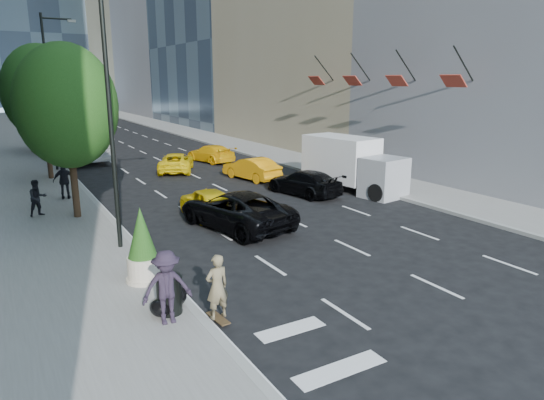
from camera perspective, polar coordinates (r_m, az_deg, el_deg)
ground at (r=17.72m, az=6.83°, el=-6.13°), size 160.00×160.00×0.00m
sidewalk_left at (r=43.68m, az=-28.40°, el=4.43°), size 6.00×120.00×0.15m
sidewalk_right at (r=48.06m, az=-5.13°, el=6.78°), size 4.00×120.00×0.15m
lamp_near at (r=17.66m, az=-18.18°, el=12.49°), size 2.13×0.22×10.00m
lamp_far at (r=35.45m, az=-24.56°, el=12.36°), size 2.13×0.22×10.00m
tree_near at (r=22.47m, az=-23.00°, el=10.11°), size 4.20×4.20×7.46m
tree_mid at (r=32.39m, az=-25.46°, el=11.34°), size 4.50×4.50×7.99m
tree_far at (r=45.37m, az=-26.88°, el=10.70°), size 3.90×3.90×6.92m
traffic_signal at (r=53.41m, az=-26.56°, el=10.59°), size 2.48×0.53×5.20m
facade_flags at (r=31.15m, az=12.03°, el=13.91°), size 1.85×13.30×2.05m
skateboarder at (r=12.58m, az=-6.46°, el=-10.58°), size 0.66×0.47×1.71m
black_sedan_lincoln at (r=20.32m, az=-4.31°, el=-1.14°), size 3.70×6.02×1.56m
black_sedan_mercedes at (r=26.17m, az=3.78°, el=2.06°), size 2.72×4.89×1.34m
taxi_a at (r=22.01m, az=-7.55°, el=-0.27°), size 1.73×4.10×1.38m
taxi_b at (r=30.20m, az=-2.43°, el=3.73°), size 2.31×4.42×1.39m
taxi_c at (r=33.44m, az=-11.21°, el=4.37°), size 3.77×5.00×1.26m
taxi_d at (r=37.00m, az=-7.22°, el=5.46°), size 2.79×4.76×1.29m
city_bus at (r=42.44m, az=-22.92°, el=7.19°), size 3.87×13.39×3.68m
box_truck at (r=27.51m, az=9.32°, el=4.24°), size 3.10×6.41×2.94m
pedestrian_a at (r=23.85m, az=-25.87°, el=0.22°), size 0.94×0.82×1.63m
pedestrian_b at (r=26.70m, az=-23.21°, el=2.11°), size 1.17×0.66×1.88m
pedestrian_c at (r=12.38m, az=-12.27°, el=-10.01°), size 1.29×0.82×1.90m
trash_can at (r=13.06m, az=-12.00°, el=-10.92°), size 0.65×0.65×0.97m
planter_shrub at (r=14.99m, az=-15.03°, el=-5.28°), size 0.96×0.96×2.30m
garbage_bags at (r=13.32m, az=-12.00°, el=-11.47°), size 1.11×1.07×0.55m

